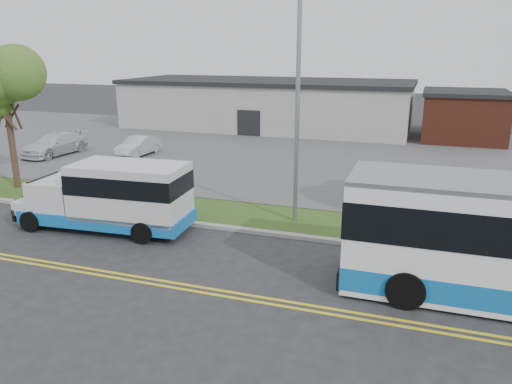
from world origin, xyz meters
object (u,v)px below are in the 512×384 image
at_px(tree_west, 5,89).
at_px(shuttle_bus, 115,195).
at_px(parked_car_a, 138,146).
at_px(streetlight_near, 297,97).
at_px(parked_car_b, 55,144).
at_px(pedestrian, 132,175).

bearing_deg(tree_west, shuttle_bus, -22.74).
height_order(shuttle_bus, parked_car_a, shuttle_bus).
height_order(streetlight_near, parked_car_b, streetlight_near).
relative_size(tree_west, parked_car_a, 1.77).
height_order(pedestrian, parked_car_a, pedestrian).
distance_m(streetlight_near, pedestrian, 9.64).
bearing_deg(parked_car_a, pedestrian, -57.93).
relative_size(shuttle_bus, pedestrian, 3.82).
xyz_separation_m(shuttle_bus, parked_car_b, (-12.21, 10.88, -0.65)).
height_order(pedestrian, parked_car_b, pedestrian).
height_order(streetlight_near, shuttle_bus, streetlight_near).
bearing_deg(parked_car_a, streetlight_near, -33.28).
bearing_deg(shuttle_bus, pedestrian, 110.90).
relative_size(streetlight_near, shuttle_bus, 1.30).
xyz_separation_m(streetlight_near, parked_car_a, (-13.31, 9.41, -4.49)).
bearing_deg(pedestrian, shuttle_bus, 105.12).
bearing_deg(parked_car_b, tree_west, -57.76).
bearing_deg(tree_west, pedestrian, 7.12).
relative_size(pedestrian, parked_car_b, 0.39).
bearing_deg(shuttle_bus, tree_west, 153.16).
distance_m(tree_west, parked_car_a, 10.09).
relative_size(streetlight_near, parked_car_b, 1.93).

